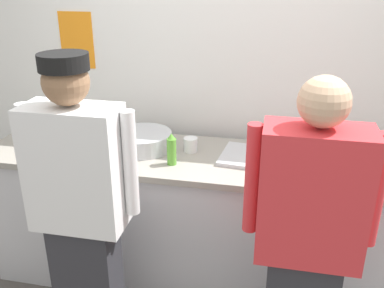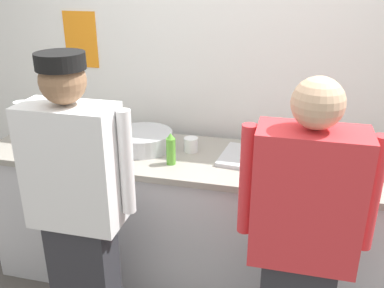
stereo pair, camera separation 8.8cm
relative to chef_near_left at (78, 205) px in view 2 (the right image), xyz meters
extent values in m
cube|color=white|center=(0.58, 1.14, 0.43)|extent=(4.64, 0.10, 2.66)
cube|color=orange|center=(-0.47, 1.08, 0.66)|extent=(0.25, 0.01, 0.39)
cube|color=silver|center=(0.58, 0.67, -0.45)|extent=(2.90, 0.63, 0.90)
cube|color=gray|center=(0.58, 0.67, 0.02)|extent=(2.96, 0.68, 0.04)
cube|color=#2D2D33|center=(0.00, 0.00, -0.50)|extent=(0.33, 0.20, 0.80)
cube|color=white|center=(0.00, 0.00, 0.22)|extent=(0.47, 0.24, 0.64)
cylinder|color=white|center=(-0.27, 0.04, 0.25)|extent=(0.07, 0.07, 0.54)
cylinder|color=white|center=(0.27, 0.04, 0.25)|extent=(0.07, 0.07, 0.54)
sphere|color=#8C6647|center=(0.00, 0.00, 0.65)|extent=(0.22, 0.22, 0.22)
cylinder|color=black|center=(0.00, 0.00, 0.75)|extent=(0.23, 0.23, 0.08)
cube|color=red|center=(1.13, -0.02, 0.21)|extent=(0.46, 0.24, 0.63)
cylinder|color=red|center=(0.86, 0.02, 0.24)|extent=(0.07, 0.07, 0.54)
cylinder|color=red|center=(1.39, 0.02, 0.24)|extent=(0.07, 0.07, 0.54)
sphere|color=tan|center=(1.13, -0.02, 0.64)|extent=(0.22, 0.22, 0.22)
cylinder|color=white|center=(1.46, 0.64, 0.04)|extent=(0.23, 0.23, 0.01)
cylinder|color=white|center=(1.46, 0.64, 0.05)|extent=(0.23, 0.23, 0.01)
cylinder|color=white|center=(1.46, 0.64, 0.07)|extent=(0.23, 0.23, 0.01)
cylinder|color=white|center=(1.46, 0.64, 0.08)|extent=(0.23, 0.23, 0.01)
cylinder|color=white|center=(1.46, 0.64, 0.09)|extent=(0.23, 0.23, 0.01)
cylinder|color=#B7BABF|center=(0.10, 0.71, 0.09)|extent=(0.39, 0.39, 0.11)
cube|color=#B7BABF|center=(0.85, 0.70, 0.05)|extent=(0.47, 0.39, 0.02)
cylinder|color=#56A333|center=(0.35, 0.52, 0.12)|extent=(0.06, 0.06, 0.16)
cone|color=#56A333|center=(0.35, 0.52, 0.22)|extent=(0.05, 0.05, 0.04)
cylinder|color=white|center=(-0.54, 0.55, 0.06)|extent=(0.08, 0.08, 0.04)
cylinder|color=#5B932D|center=(-0.54, 0.55, 0.07)|extent=(0.07, 0.07, 0.01)
cylinder|color=white|center=(-0.32, 0.85, 0.06)|extent=(0.08, 0.08, 0.04)
cylinder|color=gold|center=(-0.32, 0.85, 0.07)|extent=(0.07, 0.07, 0.01)
cylinder|color=white|center=(0.42, 0.73, 0.08)|extent=(0.09, 0.09, 0.09)
cube|color=#B7BABF|center=(1.22, 0.54, 0.04)|extent=(0.19, 0.03, 0.01)
cube|color=black|center=(1.09, 0.54, 0.04)|extent=(0.09, 0.03, 0.02)
camera|label=1|loc=(0.94, -1.73, 1.14)|focal=39.96mm
camera|label=2|loc=(1.03, -1.71, 1.14)|focal=39.96mm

